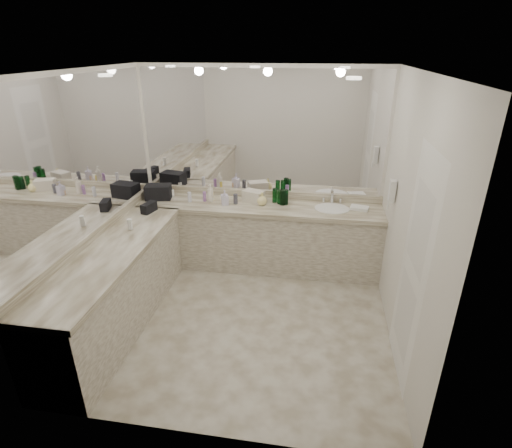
% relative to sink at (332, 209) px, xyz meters
% --- Properties ---
extents(floor, '(3.20, 3.20, 0.00)m').
position_rel_sink_xyz_m(floor, '(-0.95, -1.20, -0.90)').
color(floor, '#BCB5A3').
rests_on(floor, ground).
extents(ceiling, '(3.20, 3.20, 0.00)m').
position_rel_sink_xyz_m(ceiling, '(-0.95, -1.20, 1.71)').
color(ceiling, white).
rests_on(ceiling, floor).
extents(wall_back, '(3.20, 0.02, 2.60)m').
position_rel_sink_xyz_m(wall_back, '(-0.95, 0.30, 0.41)').
color(wall_back, silver).
rests_on(wall_back, floor).
extents(wall_left, '(0.02, 3.00, 2.60)m').
position_rel_sink_xyz_m(wall_left, '(-2.55, -1.20, 0.41)').
color(wall_left, silver).
rests_on(wall_left, floor).
extents(wall_right, '(0.02, 3.00, 2.60)m').
position_rel_sink_xyz_m(wall_right, '(0.65, -1.20, 0.41)').
color(wall_right, silver).
rests_on(wall_right, floor).
extents(vanity_back_base, '(3.20, 0.60, 0.84)m').
position_rel_sink_xyz_m(vanity_back_base, '(-0.95, 0.00, -0.48)').
color(vanity_back_base, beige).
rests_on(vanity_back_base, floor).
extents(vanity_back_top, '(3.20, 0.64, 0.06)m').
position_rel_sink_xyz_m(vanity_back_top, '(-0.95, -0.01, -0.03)').
color(vanity_back_top, beige).
rests_on(vanity_back_top, vanity_back_base).
extents(vanity_left_base, '(0.60, 2.40, 0.84)m').
position_rel_sink_xyz_m(vanity_left_base, '(-2.25, -1.50, -0.48)').
color(vanity_left_base, beige).
rests_on(vanity_left_base, floor).
extents(vanity_left_top, '(0.64, 2.42, 0.06)m').
position_rel_sink_xyz_m(vanity_left_top, '(-2.24, -1.50, -0.03)').
color(vanity_left_top, beige).
rests_on(vanity_left_top, vanity_left_base).
extents(backsplash_back, '(3.20, 0.04, 0.10)m').
position_rel_sink_xyz_m(backsplash_back, '(-0.95, 0.28, 0.05)').
color(backsplash_back, beige).
rests_on(backsplash_back, vanity_back_top).
extents(backsplash_left, '(0.04, 3.00, 0.10)m').
position_rel_sink_xyz_m(backsplash_left, '(-2.53, -1.20, 0.05)').
color(backsplash_left, beige).
rests_on(backsplash_left, vanity_left_top).
extents(mirror_back, '(3.12, 0.01, 1.55)m').
position_rel_sink_xyz_m(mirror_back, '(-0.95, 0.29, 0.88)').
color(mirror_back, white).
rests_on(mirror_back, wall_back).
extents(mirror_left, '(0.01, 2.92, 1.55)m').
position_rel_sink_xyz_m(mirror_left, '(-2.54, -1.20, 0.88)').
color(mirror_left, white).
rests_on(mirror_left, wall_left).
extents(sink, '(0.44, 0.44, 0.03)m').
position_rel_sink_xyz_m(sink, '(0.00, 0.00, 0.00)').
color(sink, white).
rests_on(sink, vanity_back_top).
extents(faucet, '(0.24, 0.16, 0.14)m').
position_rel_sink_xyz_m(faucet, '(0.00, 0.21, 0.07)').
color(faucet, silver).
rests_on(faucet, vanity_back_top).
extents(wall_phone, '(0.06, 0.10, 0.24)m').
position_rel_sink_xyz_m(wall_phone, '(0.61, -0.50, 0.46)').
color(wall_phone, white).
rests_on(wall_phone, wall_right).
extents(door, '(0.02, 0.82, 2.10)m').
position_rel_sink_xyz_m(door, '(0.64, -1.70, 0.16)').
color(door, white).
rests_on(door, wall_right).
extents(black_toiletry_bag, '(0.37, 0.27, 0.19)m').
position_rel_sink_xyz_m(black_toiletry_bag, '(-2.31, -0.01, 0.10)').
color(black_toiletry_bag, black).
rests_on(black_toiletry_bag, vanity_back_top).
extents(black_bag_spill, '(0.15, 0.23, 0.12)m').
position_rel_sink_xyz_m(black_bag_spill, '(-2.25, -0.47, 0.06)').
color(black_bag_spill, black).
rests_on(black_bag_spill, vanity_left_top).
extents(cream_cosmetic_case, '(0.31, 0.25, 0.15)m').
position_rel_sink_xyz_m(cream_cosmetic_case, '(-1.03, 0.10, 0.08)').
color(cream_cosmetic_case, beige).
rests_on(cream_cosmetic_case, vanity_back_top).
extents(hand_towel, '(0.25, 0.19, 0.04)m').
position_rel_sink_xyz_m(hand_towel, '(0.34, 0.03, 0.02)').
color(hand_towel, white).
rests_on(hand_towel, vanity_back_top).
extents(lotion_left, '(0.05, 0.05, 0.12)m').
position_rel_sink_xyz_m(lotion_left, '(-2.25, -1.00, 0.07)').
color(lotion_left, white).
rests_on(lotion_left, vanity_left_top).
extents(soap_bottle_a, '(0.10, 0.10, 0.24)m').
position_rel_sink_xyz_m(soap_bottle_a, '(-1.59, 0.02, 0.12)').
color(soap_bottle_a, silver).
rests_on(soap_bottle_a, vanity_back_top).
extents(soap_bottle_b, '(0.12, 0.12, 0.20)m').
position_rel_sink_xyz_m(soap_bottle_b, '(-1.38, -0.07, 0.10)').
color(soap_bottle_b, silver).
rests_on(soap_bottle_b, vanity_back_top).
extents(soap_bottle_c, '(0.16, 0.16, 0.17)m').
position_rel_sink_xyz_m(soap_bottle_c, '(-0.90, -0.00, 0.09)').
color(soap_bottle_c, '#EFE08E').
rests_on(soap_bottle_c, vanity_back_top).
extents(green_bottle_0, '(0.06, 0.06, 0.19)m').
position_rel_sink_xyz_m(green_bottle_0, '(-0.75, 0.11, 0.10)').
color(green_bottle_0, '#0A4E18').
rests_on(green_bottle_0, vanity_back_top).
extents(green_bottle_1, '(0.07, 0.07, 0.18)m').
position_rel_sink_xyz_m(green_bottle_1, '(-0.67, 0.08, 0.10)').
color(green_bottle_1, '#0A4E18').
rests_on(green_bottle_1, vanity_back_top).
extents(green_bottle_2, '(0.07, 0.07, 0.21)m').
position_rel_sink_xyz_m(green_bottle_2, '(-0.64, 0.04, 0.11)').
color(green_bottle_2, '#0A4E18').
rests_on(green_bottle_2, vanity_back_top).
extents(green_bottle_3, '(0.07, 0.07, 0.20)m').
position_rel_sink_xyz_m(green_bottle_3, '(-0.60, 0.06, 0.10)').
color(green_bottle_3, '#0A4E18').
rests_on(green_bottle_3, vanity_back_top).
extents(amenity_bottle_0, '(0.05, 0.05, 0.14)m').
position_rel_sink_xyz_m(amenity_bottle_0, '(-1.86, -0.05, 0.07)').
color(amenity_bottle_0, silver).
rests_on(amenity_bottle_0, vanity_back_top).
extents(amenity_bottle_1, '(0.04, 0.04, 0.14)m').
position_rel_sink_xyz_m(amenity_bottle_1, '(-1.02, 0.12, 0.08)').
color(amenity_bottle_1, '#E57F66').
rests_on(amenity_bottle_1, vanity_back_top).
extents(amenity_bottle_2, '(0.04, 0.04, 0.11)m').
position_rel_sink_xyz_m(amenity_bottle_2, '(-1.58, 0.05, 0.06)').
color(amenity_bottle_2, '#F2D84C').
rests_on(amenity_bottle_2, vanity_back_top).
extents(amenity_bottle_3, '(0.04, 0.04, 0.07)m').
position_rel_sink_xyz_m(amenity_bottle_3, '(-1.41, -0.05, 0.04)').
color(amenity_bottle_3, '#E0B28C').
rests_on(amenity_bottle_3, vanity_back_top).
extents(amenity_bottle_4, '(0.04, 0.04, 0.13)m').
position_rel_sink_xyz_m(amenity_bottle_4, '(-1.67, 0.01, 0.07)').
color(amenity_bottle_4, '#9966B2').
rests_on(amenity_bottle_4, vanity_back_top).
extents(amenity_bottle_5, '(0.05, 0.05, 0.09)m').
position_rel_sink_xyz_m(amenity_bottle_5, '(-2.16, 0.13, 0.05)').
color(amenity_bottle_5, white).
rests_on(amenity_bottle_5, vanity_back_top).
extents(amenity_bottle_6, '(0.05, 0.05, 0.13)m').
position_rel_sink_xyz_m(amenity_bottle_6, '(-0.61, 0.13, 0.07)').
color(amenity_bottle_6, '#9966B2').
rests_on(amenity_bottle_6, vanity_back_top).
extents(amenity_bottle_7, '(0.06, 0.06, 0.13)m').
position_rel_sink_xyz_m(amenity_bottle_7, '(-1.25, -0.01, 0.07)').
color(amenity_bottle_7, '#3F3F4C').
rests_on(amenity_bottle_7, vanity_back_top).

